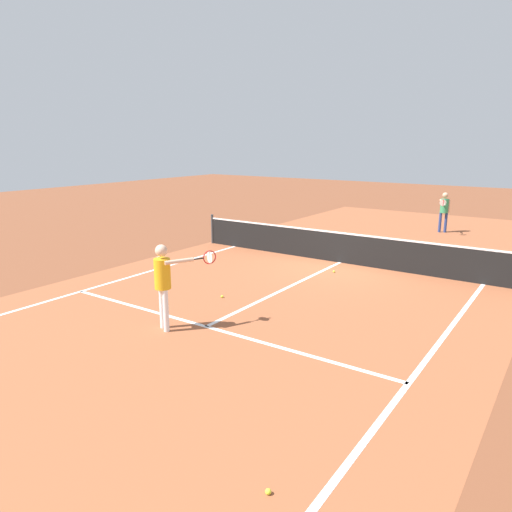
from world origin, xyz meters
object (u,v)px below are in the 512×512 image
object	(u,v)px
player_far	(444,208)
net	(341,247)
tennis_ball_mid_court	(222,296)
tennis_ball_back_corner	(268,492)
tennis_ball_near_net	(334,272)
player_near	(164,277)

from	to	relation	value
player_far	net	bearing A→B (deg)	-100.72
net	player_far	distance (m)	7.22
tennis_ball_mid_court	tennis_ball_back_corner	bearing A→B (deg)	-47.20
tennis_ball_near_net	player_near	bearing A→B (deg)	-99.15
tennis_ball_near_net	tennis_ball_mid_court	distance (m)	3.80
player_far	tennis_ball_mid_court	size ratio (longest dim) A/B	25.00
net	player_far	xyz separation A→B (m)	(1.34, 7.07, 0.53)
player_near	tennis_ball_near_net	size ratio (longest dim) A/B	26.35
tennis_ball_near_net	tennis_ball_mid_court	size ratio (longest dim) A/B	1.00
tennis_ball_near_net	tennis_ball_mid_court	world-z (taller)	same
player_far	tennis_ball_near_net	bearing A→B (deg)	-96.79
net	tennis_ball_mid_court	distance (m)	4.88
tennis_ball_mid_court	tennis_ball_back_corner	distance (m)	6.62
tennis_ball_near_net	tennis_ball_back_corner	bearing A→B (deg)	-68.92
net	tennis_ball_near_net	bearing A→B (deg)	-73.16
tennis_ball_near_net	tennis_ball_back_corner	distance (m)	9.05
tennis_ball_back_corner	tennis_ball_mid_court	bearing A→B (deg)	132.80
net	tennis_ball_back_corner	size ratio (longest dim) A/B	156.91
player_far	tennis_ball_back_corner	bearing A→B (deg)	-82.24
tennis_ball_back_corner	player_far	bearing A→B (deg)	97.76
player_near	tennis_ball_back_corner	world-z (taller)	player_near
player_near	tennis_ball_near_net	bearing A→B (deg)	80.85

